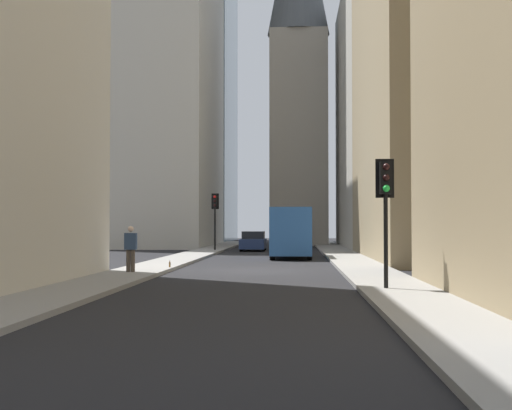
% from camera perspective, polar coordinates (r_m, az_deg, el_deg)
% --- Properties ---
extents(ground_plane, '(135.00, 135.00, 0.00)m').
position_cam_1_polar(ground_plane, '(28.02, -0.02, -5.57)').
color(ground_plane, black).
extents(sidewalk_right, '(90.00, 2.20, 0.14)m').
position_cam_1_polar(sidewalk_right, '(28.63, -9.09, -5.32)').
color(sidewalk_right, gray).
rests_on(sidewalk_right, ground_plane).
extents(sidewalk_left, '(90.00, 2.20, 0.14)m').
position_cam_1_polar(sidewalk_left, '(28.12, 9.21, -5.39)').
color(sidewalk_left, gray).
rests_on(sidewalk_left, ground_plane).
extents(building_left_far, '(18.85, 10.00, 21.45)m').
position_cam_1_polar(building_left_far, '(57.55, 12.32, 7.18)').
color(building_left_far, '#B7B2A5').
rests_on(building_left_far, ground_plane).
extents(building_left_midfar, '(18.34, 10.50, 24.55)m').
position_cam_1_polar(building_left_midfar, '(40.05, 16.58, 13.42)').
color(building_left_midfar, '#9E8966').
rests_on(building_left_midfar, ground_plane).
extents(building_right_far, '(17.78, 10.50, 29.00)m').
position_cam_1_polar(building_right_far, '(61.92, -8.29, 10.10)').
color(building_right_far, '#B7B2A5').
rests_on(building_right_far, ground_plane).
extents(church_spire, '(5.79, 5.79, 34.77)m').
position_cam_1_polar(church_spire, '(64.87, 3.60, 12.89)').
color(church_spire, gray).
rests_on(church_spire, ground_plane).
extents(delivery_truck, '(6.46, 2.25, 2.84)m').
position_cam_1_polar(delivery_truck, '(38.60, 2.97, -2.33)').
color(delivery_truck, '#285699').
rests_on(delivery_truck, ground_plane).
extents(sedan_navy, '(4.30, 1.78, 1.42)m').
position_cam_1_polar(sedan_navy, '(49.28, -0.23, -3.11)').
color(sedan_navy, navy).
rests_on(sedan_navy, ground_plane).
extents(traffic_light_foreground, '(0.43, 0.52, 3.62)m').
position_cam_1_polar(traffic_light_foreground, '(19.21, 10.88, 1.02)').
color(traffic_light_foreground, black).
rests_on(traffic_light_foreground, sidewalk_left).
extents(traffic_light_midblock, '(0.43, 0.52, 3.97)m').
position_cam_1_polar(traffic_light_midblock, '(47.56, -3.49, -0.28)').
color(traffic_light_midblock, black).
rests_on(traffic_light_midblock, sidewalk_right).
extents(pedestrian, '(0.26, 0.44, 1.71)m').
position_cam_1_polar(pedestrian, '(25.74, -10.53, -3.50)').
color(pedestrian, '#473D33').
rests_on(pedestrian, sidewalk_right).
extents(discarded_bottle, '(0.07, 0.07, 0.27)m').
position_cam_1_polar(discarded_bottle, '(28.34, -7.29, -5.01)').
color(discarded_bottle, brown).
rests_on(discarded_bottle, sidewalk_right).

